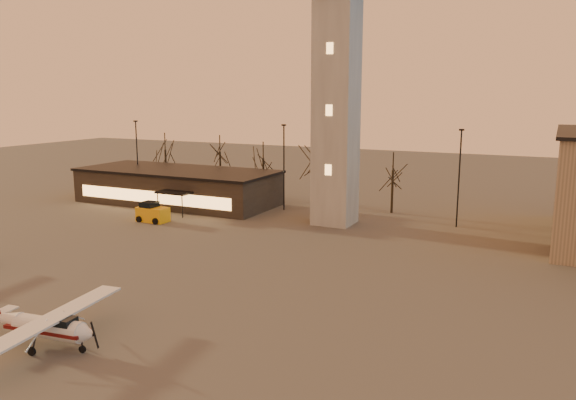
{
  "coord_description": "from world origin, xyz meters",
  "views": [
    {
      "loc": [
        21.02,
        -24.74,
        13.58
      ],
      "look_at": [
        2.72,
        13.0,
        5.65
      ],
      "focal_mm": 35.0,
      "sensor_mm": 36.0,
      "label": 1
    }
  ],
  "objects_px": {
    "control_tower": "(337,67)",
    "terminal": "(177,186)",
    "service_cart": "(152,214)",
    "cessna_front": "(52,331)"
  },
  "relations": [
    {
      "from": "terminal",
      "to": "service_cart",
      "type": "height_order",
      "value": "terminal"
    },
    {
      "from": "terminal",
      "to": "cessna_front",
      "type": "relative_size",
      "value": 2.55
    },
    {
      "from": "cessna_front",
      "to": "service_cart",
      "type": "bearing_deg",
      "value": 112.16
    },
    {
      "from": "control_tower",
      "to": "terminal",
      "type": "height_order",
      "value": "control_tower"
    },
    {
      "from": "control_tower",
      "to": "cessna_front",
      "type": "height_order",
      "value": "control_tower"
    },
    {
      "from": "control_tower",
      "to": "terminal",
      "type": "xyz_separation_m",
      "value": [
        -21.99,
        1.98,
        -14.17
      ]
    },
    {
      "from": "service_cart",
      "to": "cessna_front",
      "type": "bearing_deg",
      "value": -59.35
    },
    {
      "from": "terminal",
      "to": "service_cart",
      "type": "xyz_separation_m",
      "value": [
        3.92,
        -9.76,
        -1.34
      ]
    },
    {
      "from": "cessna_front",
      "to": "service_cart",
      "type": "height_order",
      "value": "cessna_front"
    },
    {
      "from": "terminal",
      "to": "cessna_front",
      "type": "bearing_deg",
      "value": -62.56
    }
  ]
}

